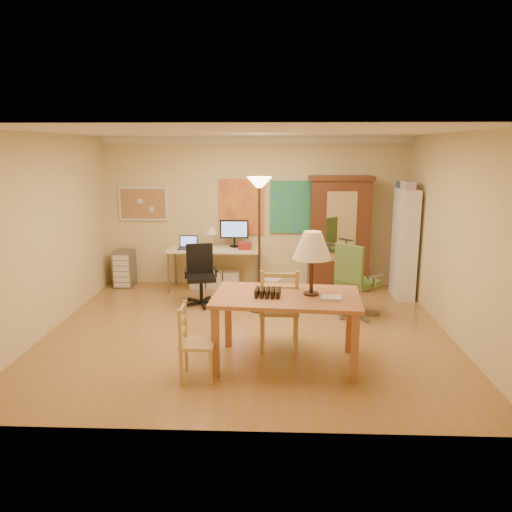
{
  "coord_description": "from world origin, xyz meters",
  "views": [
    {
      "loc": [
        0.37,
        -6.55,
        2.51
      ],
      "look_at": [
        0.1,
        0.3,
        1.01
      ],
      "focal_mm": 35.0,
      "sensor_mm": 36.0,
      "label": 1
    }
  ],
  "objects_px": {
    "dining_table": "(296,282)",
    "armoire": "(339,241)",
    "computer_desk": "(216,264)",
    "bookshelf": "(404,244)",
    "office_chair_black": "(201,289)",
    "office_chair_green": "(356,297)"
  },
  "relations": [
    {
      "from": "dining_table",
      "to": "armoire",
      "type": "relative_size",
      "value": 0.86
    },
    {
      "from": "dining_table",
      "to": "computer_desk",
      "type": "height_order",
      "value": "dining_table"
    },
    {
      "from": "armoire",
      "to": "bookshelf",
      "type": "xyz_separation_m",
      "value": [
        1.04,
        -0.44,
        0.03
      ]
    },
    {
      "from": "office_chair_black",
      "to": "bookshelf",
      "type": "bearing_deg",
      "value": 10.06
    },
    {
      "from": "office_chair_black",
      "to": "bookshelf",
      "type": "distance_m",
      "value": 3.49
    },
    {
      "from": "armoire",
      "to": "bookshelf",
      "type": "bearing_deg",
      "value": -22.88
    },
    {
      "from": "bookshelf",
      "to": "computer_desk",
      "type": "bearing_deg",
      "value": 173.7
    },
    {
      "from": "computer_desk",
      "to": "bookshelf",
      "type": "height_order",
      "value": "bookshelf"
    },
    {
      "from": "office_chair_black",
      "to": "armoire",
      "type": "xyz_separation_m",
      "value": [
        2.33,
        1.04,
        0.62
      ]
    },
    {
      "from": "armoire",
      "to": "office_chair_green",
      "type": "bearing_deg",
      "value": -86.73
    },
    {
      "from": "bookshelf",
      "to": "armoire",
      "type": "bearing_deg",
      "value": 157.12
    },
    {
      "from": "computer_desk",
      "to": "armoire",
      "type": "height_order",
      "value": "armoire"
    },
    {
      "from": "office_chair_black",
      "to": "armoire",
      "type": "bearing_deg",
      "value": 24.0
    },
    {
      "from": "dining_table",
      "to": "armoire",
      "type": "height_order",
      "value": "armoire"
    },
    {
      "from": "armoire",
      "to": "computer_desk",
      "type": "bearing_deg",
      "value": -177.88
    },
    {
      "from": "office_chair_green",
      "to": "armoire",
      "type": "distance_m",
      "value": 1.65
    },
    {
      "from": "office_chair_black",
      "to": "bookshelf",
      "type": "height_order",
      "value": "bookshelf"
    },
    {
      "from": "office_chair_black",
      "to": "office_chair_green",
      "type": "xyz_separation_m",
      "value": [
        2.42,
        -0.5,
        0.04
      ]
    },
    {
      "from": "armoire",
      "to": "office_chair_black",
      "type": "bearing_deg",
      "value": -156.0
    },
    {
      "from": "dining_table",
      "to": "computer_desk",
      "type": "xyz_separation_m",
      "value": [
        -1.31,
        3.16,
        -0.55
      ]
    },
    {
      "from": "dining_table",
      "to": "bookshelf",
      "type": "distance_m",
      "value": 3.41
    },
    {
      "from": "dining_table",
      "to": "bookshelf",
      "type": "height_order",
      "value": "bookshelf"
    }
  ]
}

